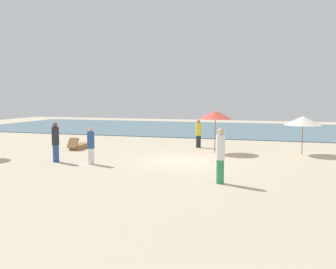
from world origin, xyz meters
name	(u,v)px	position (x,y,z in m)	size (l,w,h in m)	color
ground_plane	(186,161)	(0.00, 0.00, 0.00)	(60.00, 60.00, 0.00)	beige
ocean_water	(229,129)	(0.00, 17.00, 0.03)	(48.00, 16.00, 0.06)	slate
umbrella_0	(215,115)	(0.91, 2.93, 2.05)	(1.82, 1.82, 2.27)	olive
umbrella_4	(303,121)	(5.41, 3.59, 1.77)	(1.93, 1.93, 2.01)	olive
lounger_0	(79,146)	(-6.86, 2.08, 0.17)	(0.67, 1.70, 0.71)	olive
person_0	(91,146)	(-3.91, -2.02, 0.84)	(0.45, 0.45, 1.66)	white
person_1	(220,155)	(2.20, -4.06, 1.00)	(0.36, 0.36, 1.94)	#338C59
person_2	(198,134)	(-0.34, 4.61, 0.83)	(0.46, 0.46, 1.65)	#26262D
person_3	(56,142)	(-5.74, -1.99, 0.94)	(0.47, 0.47, 1.85)	#2D4C8C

